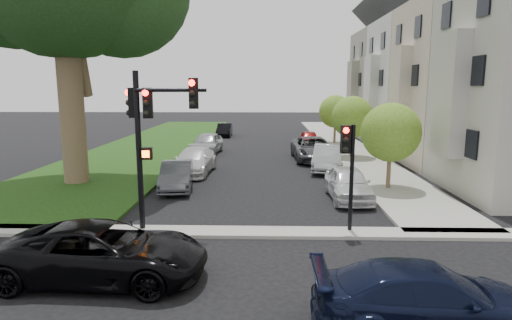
{
  "coord_description": "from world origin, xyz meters",
  "views": [
    {
      "loc": [
        0.45,
        -11.66,
        4.88
      ],
      "look_at": [
        0.0,
        5.0,
        2.0
      ],
      "focal_mm": 30.0,
      "sensor_mm": 36.0,
      "label": 1
    }
  ],
  "objects_px": {
    "car_cross_far": "(429,298)",
    "car_cross_near": "(103,252)",
    "small_tree_b": "(352,117)",
    "car_parked_6": "(194,161)",
    "traffic_signal_main": "(151,122)",
    "car_parked_3": "(309,139)",
    "car_parked_7": "(207,143)",
    "car_parked_0": "(348,183)",
    "car_parked_1": "(328,158)",
    "car_parked_5": "(177,176)",
    "small_tree_c": "(335,112)",
    "car_parked_2": "(313,149)",
    "small_tree_a": "(391,132)",
    "car_parked_9": "(225,130)",
    "traffic_signal_secondary": "(348,158)"
  },
  "relations": [
    {
      "from": "car_cross_far",
      "to": "car_cross_near",
      "type": "bearing_deg",
      "value": 74.38
    },
    {
      "from": "small_tree_c",
      "to": "traffic_signal_main",
      "type": "height_order",
      "value": "traffic_signal_main"
    },
    {
      "from": "small_tree_c",
      "to": "car_parked_3",
      "type": "distance_m",
      "value": 3.56
    },
    {
      "from": "car_cross_far",
      "to": "car_parked_5",
      "type": "distance_m",
      "value": 14.05
    },
    {
      "from": "small_tree_a",
      "to": "traffic_signal_main",
      "type": "relative_size",
      "value": 0.77
    },
    {
      "from": "car_parked_3",
      "to": "car_parked_6",
      "type": "relative_size",
      "value": 0.76
    },
    {
      "from": "traffic_signal_secondary",
      "to": "car_parked_9",
      "type": "xyz_separation_m",
      "value": [
        -6.89,
        28.09,
        -1.92
      ]
    },
    {
      "from": "car_cross_far",
      "to": "car_parked_9",
      "type": "distance_m",
      "value": 34.7
    },
    {
      "from": "car_parked_7",
      "to": "car_parked_9",
      "type": "bearing_deg",
      "value": 93.3
    },
    {
      "from": "traffic_signal_main",
      "to": "car_parked_7",
      "type": "relative_size",
      "value": 1.19
    },
    {
      "from": "small_tree_c",
      "to": "car_parked_2",
      "type": "bearing_deg",
      "value": -108.13
    },
    {
      "from": "car_parked_0",
      "to": "car_parked_6",
      "type": "bearing_deg",
      "value": 143.86
    },
    {
      "from": "small_tree_b",
      "to": "car_parked_3",
      "type": "xyz_separation_m",
      "value": [
        -2.31,
        5.7,
        -2.18
      ]
    },
    {
      "from": "small_tree_c",
      "to": "car_parked_6",
      "type": "relative_size",
      "value": 0.85
    },
    {
      "from": "small_tree_b",
      "to": "traffic_signal_main",
      "type": "height_order",
      "value": "traffic_signal_main"
    },
    {
      "from": "car_cross_near",
      "to": "car_parked_1",
      "type": "bearing_deg",
      "value": -25.95
    },
    {
      "from": "car_parked_1",
      "to": "car_parked_2",
      "type": "height_order",
      "value": "car_parked_2"
    },
    {
      "from": "small_tree_a",
      "to": "car_parked_3",
      "type": "height_order",
      "value": "small_tree_a"
    },
    {
      "from": "car_parked_0",
      "to": "car_parked_1",
      "type": "bearing_deg",
      "value": 89.06
    },
    {
      "from": "car_cross_far",
      "to": "small_tree_b",
      "type": "bearing_deg",
      "value": -6.46
    },
    {
      "from": "small_tree_a",
      "to": "car_parked_2",
      "type": "xyz_separation_m",
      "value": [
        -2.7,
        8.29,
        -1.99
      ]
    },
    {
      "from": "car_parked_0",
      "to": "car_parked_3",
      "type": "xyz_separation_m",
      "value": [
        -0.09,
        16.62,
        -0.07
      ]
    },
    {
      "from": "small_tree_b",
      "to": "car_parked_7",
      "type": "distance_m",
      "value": 10.51
    },
    {
      "from": "car_parked_2",
      "to": "car_parked_5",
      "type": "distance_m",
      "value": 11.19
    },
    {
      "from": "car_parked_0",
      "to": "car_cross_far",
      "type": "bearing_deg",
      "value": -92.39
    },
    {
      "from": "car_parked_3",
      "to": "small_tree_b",
      "type": "bearing_deg",
      "value": -67.78
    },
    {
      "from": "traffic_signal_main",
      "to": "car_parked_1",
      "type": "distance_m",
      "value": 13.46
    },
    {
      "from": "car_parked_1",
      "to": "traffic_signal_secondary",
      "type": "bearing_deg",
      "value": -84.17
    },
    {
      "from": "car_cross_near",
      "to": "car_parked_6",
      "type": "distance_m",
      "value": 13.51
    },
    {
      "from": "car_parked_5",
      "to": "car_parked_6",
      "type": "xyz_separation_m",
      "value": [
        0.19,
        3.8,
        0.05
      ]
    },
    {
      "from": "small_tree_b",
      "to": "car_parked_9",
      "type": "height_order",
      "value": "small_tree_b"
    },
    {
      "from": "car_parked_1",
      "to": "car_parked_5",
      "type": "relative_size",
      "value": 1.12
    },
    {
      "from": "car_parked_5",
      "to": "traffic_signal_main",
      "type": "bearing_deg",
      "value": -92.46
    },
    {
      "from": "small_tree_a",
      "to": "traffic_signal_main",
      "type": "distance_m",
      "value": 11.4
    },
    {
      "from": "small_tree_a",
      "to": "car_parked_1",
      "type": "xyz_separation_m",
      "value": [
        -2.22,
        4.77,
        -2.01
      ]
    },
    {
      "from": "small_tree_b",
      "to": "car_parked_5",
      "type": "relative_size",
      "value": 1.05
    },
    {
      "from": "car_parked_6",
      "to": "car_parked_9",
      "type": "xyz_separation_m",
      "value": [
        -0.09,
        18.26,
        -0.08
      ]
    },
    {
      "from": "small_tree_b",
      "to": "car_parked_6",
      "type": "relative_size",
      "value": 0.87
    },
    {
      "from": "small_tree_b",
      "to": "car_cross_far",
      "type": "relative_size",
      "value": 0.9
    },
    {
      "from": "small_tree_c",
      "to": "car_cross_far",
      "type": "distance_m",
      "value": 28.67
    },
    {
      "from": "traffic_signal_main",
      "to": "car_parked_6",
      "type": "relative_size",
      "value": 1.1
    },
    {
      "from": "car_cross_near",
      "to": "car_parked_3",
      "type": "relative_size",
      "value": 1.41
    },
    {
      "from": "traffic_signal_main",
      "to": "car_parked_0",
      "type": "xyz_separation_m",
      "value": [
        7.35,
        4.36,
        -3.0
      ]
    },
    {
      "from": "car_parked_1",
      "to": "car_parked_3",
      "type": "relative_size",
      "value": 1.21
    },
    {
      "from": "small_tree_c",
      "to": "car_parked_7",
      "type": "distance_m",
      "value": 11.79
    },
    {
      "from": "car_cross_near",
      "to": "car_parked_6",
      "type": "bearing_deg",
      "value": 1.8
    },
    {
      "from": "car_parked_3",
      "to": "car_parked_1",
      "type": "bearing_deg",
      "value": -89.34
    },
    {
      "from": "car_parked_3",
      "to": "car_parked_5",
      "type": "xyz_separation_m",
      "value": [
        -7.77,
        -15.0,
        0.03
      ]
    },
    {
      "from": "small_tree_c",
      "to": "car_cross_near",
      "type": "xyz_separation_m",
      "value": [
        -9.91,
        -26.37,
        -2.03
      ]
    },
    {
      "from": "small_tree_b",
      "to": "car_parked_6",
      "type": "distance_m",
      "value": 11.52
    }
  ]
}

